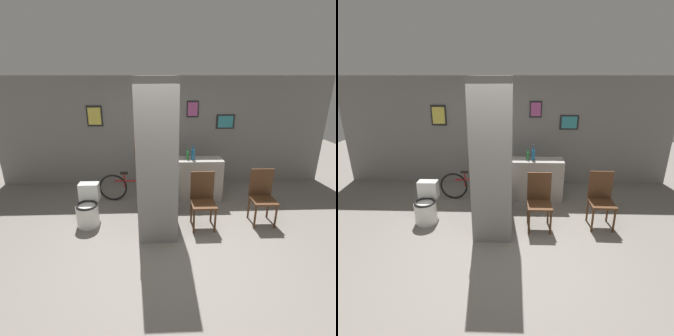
% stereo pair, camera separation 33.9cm
% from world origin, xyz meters
% --- Properties ---
extents(ground_plane, '(14.00, 14.00, 0.00)m').
position_xyz_m(ground_plane, '(0.00, 0.00, 0.00)').
color(ground_plane, slate).
extents(wall_back, '(8.00, 0.09, 2.60)m').
position_xyz_m(wall_back, '(0.00, 2.63, 1.30)').
color(wall_back, gray).
rests_on(wall_back, ground_plane).
extents(pillar_center, '(0.67, 1.22, 2.60)m').
position_xyz_m(pillar_center, '(-0.15, 0.61, 1.30)').
color(pillar_center, gray).
rests_on(pillar_center, ground_plane).
extents(counter_shelf, '(1.35, 0.44, 0.92)m').
position_xyz_m(counter_shelf, '(0.57, 1.64, 0.46)').
color(counter_shelf, gray).
rests_on(counter_shelf, ground_plane).
extents(toilet, '(0.40, 0.56, 0.72)m').
position_xyz_m(toilet, '(-1.42, 0.67, 0.30)').
color(toilet, silver).
rests_on(toilet, ground_plane).
extents(chair_near_pillar, '(0.43, 0.43, 1.00)m').
position_xyz_m(chair_near_pillar, '(0.66, 0.54, 0.55)').
color(chair_near_pillar, '#4C2D19').
rests_on(chair_near_pillar, ground_plane).
extents(chair_by_doorway, '(0.43, 0.43, 1.00)m').
position_xyz_m(chair_by_doorway, '(1.77, 0.64, 0.55)').
color(chair_by_doorway, '#4C2D19').
rests_on(chair_by_doorway, ground_plane).
extents(bicycle, '(1.61, 0.42, 0.65)m').
position_xyz_m(bicycle, '(-0.61, 1.61, 0.32)').
color(bicycle, black).
rests_on(bicycle, ground_plane).
extents(bottle_tall, '(0.08, 0.08, 0.33)m').
position_xyz_m(bottle_tall, '(0.60, 1.62, 1.04)').
color(bottle_tall, '#19598C').
rests_on(bottle_tall, counter_shelf).
extents(bottle_short, '(0.06, 0.06, 0.25)m').
position_xyz_m(bottle_short, '(0.49, 1.64, 1.01)').
color(bottle_short, '#267233').
rests_on(bottle_short, counter_shelf).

